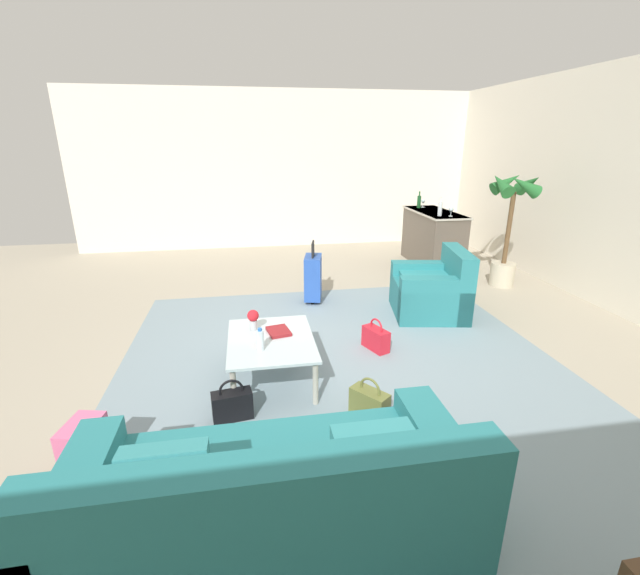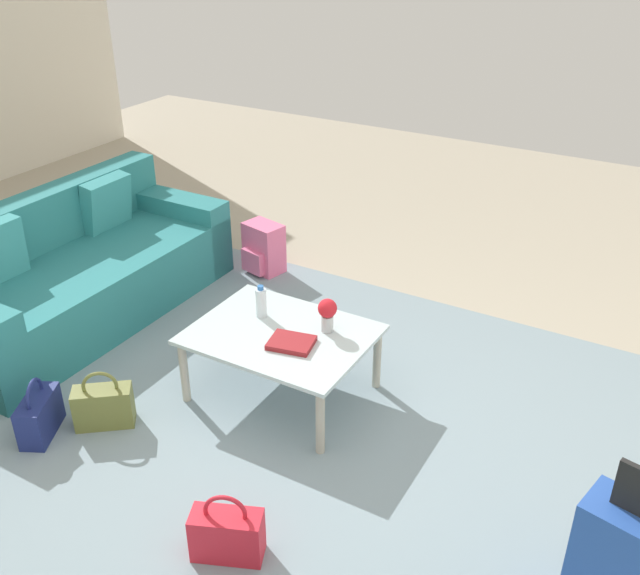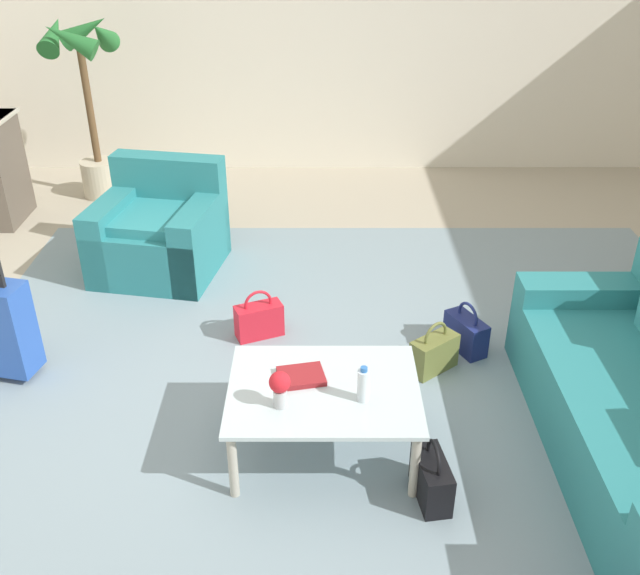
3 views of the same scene
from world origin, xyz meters
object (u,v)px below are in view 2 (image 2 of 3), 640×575
suitcase_blue (626,573)px  handbag_navy (39,415)px  water_bottle (261,302)px  backpack_pink (263,249)px  coffee_table_book (291,343)px  couch (74,275)px  coffee_table (281,340)px  handbag_red (227,534)px  handbag_olive (103,406)px  handbag_black (242,325)px  flower_vase (327,312)px

suitcase_blue → handbag_navy: (2.95, 0.28, -0.23)m
water_bottle → backpack_pink: 1.47m
coffee_table_book → couch: bearing=-17.2°
suitcase_blue → handbag_navy: suitcase_blue is taller
backpack_pink → coffee_table: bearing=127.8°
coffee_table → handbag_red: size_ratio=2.82×
water_bottle → suitcase_blue: suitcase_blue is taller
water_bottle → handbag_olive: water_bottle is taller
handbag_black → handbag_red: (-0.98, 1.49, 0.00)m
couch → water_bottle: (-1.59, -0.00, 0.23)m
handbag_black → backpack_pink: size_ratio=0.89×
couch → suitcase_blue: bearing=168.1°
water_bottle → handbag_red: (-0.64, 1.24, -0.39)m
suitcase_blue → handbag_red: bearing=15.7°
couch → coffee_table: size_ratio=2.15×
couch → backpack_pink: bearing=-123.6°
coffee_table → backpack_pink: bearing=-52.2°
handbag_olive → coffee_table_book: bearing=-141.3°
coffee_table_book → handbag_navy: coffee_table_book is taller
handbag_olive → handbag_black: (-0.16, -1.10, 0.00)m
suitcase_blue → couch: bearing=-11.9°
handbag_red → handbag_black: bearing=-56.8°
couch → suitcase_blue: suitcase_blue is taller
coffee_table → handbag_olive: coffee_table is taller
suitcase_blue → handbag_black: size_ratio=2.37×
suitcase_blue → water_bottle: bearing=-20.0°
coffee_table_book → handbag_red: (-0.32, 1.06, -0.31)m
water_bottle → suitcase_blue: (-2.20, 0.80, -0.16)m
couch → handbag_black: bearing=-168.5°
handbag_olive → handbag_red: same height
coffee_table → handbag_navy: bearing=45.8°
coffee_table_book → backpack_pink: 1.79m
coffee_table → handbag_black: 0.69m
handbag_black → coffee_table: bearing=146.8°
backpack_pink → couch: bearing=56.4°
water_bottle → coffee_table_book: water_bottle is taller
backpack_pink → water_bottle: bearing=124.0°
water_bottle → backpack_pink: size_ratio=0.51×
handbag_black → backpack_pink: 1.04m
coffee_table_book → handbag_red: 1.15m
coffee_table_book → flower_vase: bearing=-125.3°
suitcase_blue → backpack_pink: size_ratio=2.12×
couch → backpack_pink: size_ratio=5.44×
suitcase_blue → handbag_red: 1.64m
handbag_red → backpack_pink: backpack_pink is taller
handbag_black → suitcase_blue: bearing=157.5°
couch → flower_vase: couch is taller
water_bottle → coffee_table_book: size_ratio=0.84×
coffee_table_book → handbag_red: size_ratio=0.68×
coffee_table_book → handbag_navy: bearing=28.1°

